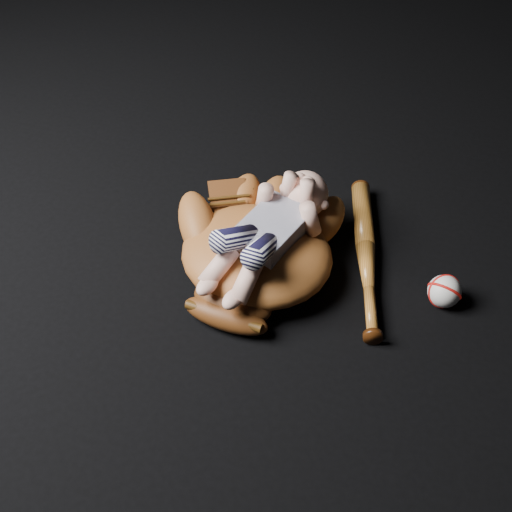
# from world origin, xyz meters

# --- Properties ---
(baseball_glove) EXTENTS (0.44, 0.50, 0.15)m
(baseball_glove) POSITION_xyz_m (0.03, -0.08, 0.07)
(baseball_glove) COLOR brown
(baseball_glove) RESTS_ON ground
(newborn_baby) EXTENTS (0.28, 0.43, 0.16)m
(newborn_baby) POSITION_xyz_m (0.05, -0.09, 0.13)
(newborn_baby) COLOR #E4A993
(newborn_baby) RESTS_ON baseball_glove
(baseball_bat) EXTENTS (0.18, 0.48, 0.04)m
(baseball_bat) POSITION_xyz_m (0.26, 0.03, 0.02)
(baseball_bat) COLOR #9E5D1E
(baseball_bat) RESTS_ON ground
(baseball) EXTENTS (0.08, 0.08, 0.07)m
(baseball) POSITION_xyz_m (0.44, -0.03, 0.04)
(baseball) COLOR silver
(baseball) RESTS_ON ground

